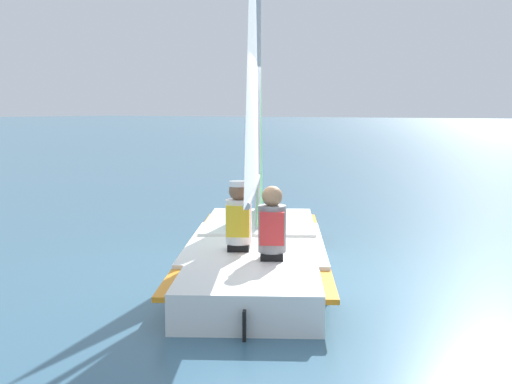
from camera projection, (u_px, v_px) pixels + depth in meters
ground_plane at (256, 271)px, 7.85m from camera, size 260.00×260.00×0.00m
sailboat_main at (256, 215)px, 7.71m from camera, size 4.73×3.64×4.96m
sailor_helm at (239, 228)px, 7.27m from camera, size 0.42×0.41×1.16m
sailor_crew at (272, 236)px, 6.83m from camera, size 0.42×0.41×1.16m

